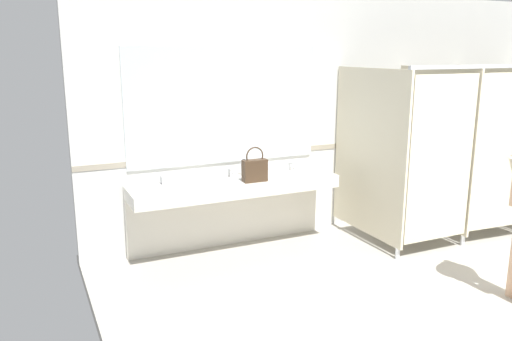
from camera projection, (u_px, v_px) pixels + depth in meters
name	position (u px, v px, depth m)	size (l,w,h in m)	color
wall_back	(364.00, 112.00, 6.69)	(7.31, 0.12, 2.91)	silver
wall_back_tile_band	(366.00, 143.00, 6.72)	(7.31, 0.01, 0.06)	#9E937F
vanity_counter	(233.00, 197.00, 5.83)	(2.36, 0.57, 0.94)	silver
mirror_panel	(225.00, 106.00, 5.78)	(2.26, 0.02, 1.30)	silver
bathroom_stalls	(475.00, 146.00, 6.33)	(2.95, 1.33, 2.09)	beige
handbag	(255.00, 169.00, 5.62)	(0.27, 0.11, 0.39)	#3F2D1E
soap_dispenser	(244.00, 168.00, 5.91)	(0.07, 0.07, 0.19)	white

